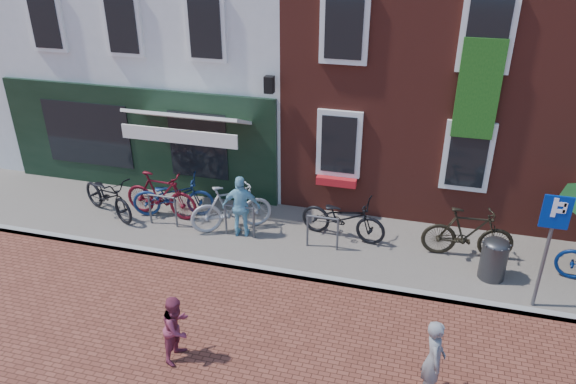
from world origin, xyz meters
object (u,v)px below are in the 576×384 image
(boy, at_px, (177,328))
(cafe_person, at_px, (241,207))
(bicycle_0, at_px, (108,196))
(bicycle_3, at_px, (231,208))
(litter_bin, at_px, (494,257))
(woman, at_px, (434,359))
(parking_sign, at_px, (551,233))
(bicycle_2, at_px, (173,196))
(bicycle_1, at_px, (161,195))
(bicycle_4, at_px, (343,217))
(bicycle_5, at_px, (468,233))

(boy, bearing_deg, cafe_person, 9.89)
(bicycle_0, distance_m, bicycle_3, 3.29)
(litter_bin, distance_m, woman, 3.65)
(woman, height_order, bicycle_3, woman)
(boy, bearing_deg, parking_sign, -57.76)
(bicycle_2, xyz_separation_m, bicycle_3, (1.68, -0.30, 0.06))
(bicycle_0, xyz_separation_m, bicycle_1, (1.34, 0.28, 0.06))
(woman, height_order, cafe_person, cafe_person)
(bicycle_4, xyz_separation_m, bicycle_5, (2.80, -0.08, 0.06))
(woman, bearing_deg, boy, 88.74)
(bicycle_0, height_order, bicycle_3, bicycle_3)
(parking_sign, height_order, woman, parking_sign)
(cafe_person, height_order, bicycle_3, cafe_person)
(boy, relative_size, bicycle_0, 0.62)
(parking_sign, distance_m, boy, 6.94)
(woman, relative_size, bicycle_0, 0.70)
(bicycle_5, bearing_deg, boy, 127.09)
(bicycle_0, bearing_deg, bicycle_3, -61.45)
(cafe_person, bearing_deg, bicycle_3, -39.39)
(bicycle_2, distance_m, bicycle_4, 4.34)
(cafe_person, bearing_deg, bicycle_0, -10.98)
(boy, bearing_deg, bicycle_0, 49.78)
(bicycle_4, height_order, bicycle_5, bicycle_5)
(bicycle_2, relative_size, bicycle_5, 1.03)
(cafe_person, relative_size, bicycle_0, 0.75)
(bicycle_1, relative_size, bicycle_5, 1.00)
(bicycle_5, bearing_deg, cafe_person, 89.67)
(parking_sign, bearing_deg, litter_bin, 134.09)
(litter_bin, relative_size, cafe_person, 0.65)
(woman, distance_m, boy, 4.28)
(boy, height_order, bicycle_4, boy)
(litter_bin, bearing_deg, bicycle_0, 178.00)
(bicycle_1, xyz_separation_m, bicycle_5, (7.41, 0.09, 0.00))
(parking_sign, xyz_separation_m, bicycle_2, (-8.41, 1.51, -1.11))
(cafe_person, height_order, bicycle_4, cafe_person)
(cafe_person, relative_size, bicycle_2, 0.75)
(bicycle_4, bearing_deg, cafe_person, 111.43)
(bicycle_2, bearing_deg, bicycle_5, -106.72)
(bicycle_3, bearing_deg, bicycle_0, 60.89)
(litter_bin, bearing_deg, bicycle_5, 126.72)
(bicycle_1, height_order, bicycle_4, bicycle_1)
(cafe_person, relative_size, bicycle_1, 0.77)
(bicycle_2, height_order, bicycle_4, same)
(boy, xyz_separation_m, bicycle_1, (-2.52, 4.36, 0.07))
(boy, bearing_deg, bicycle_4, -18.37)
(woman, xyz_separation_m, boy, (-4.27, -0.29, -0.09))
(woman, bearing_deg, bicycle_4, 21.97)
(boy, distance_m, bicycle_2, 5.03)
(parking_sign, relative_size, boy, 1.92)
(litter_bin, distance_m, parking_sign, 1.56)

